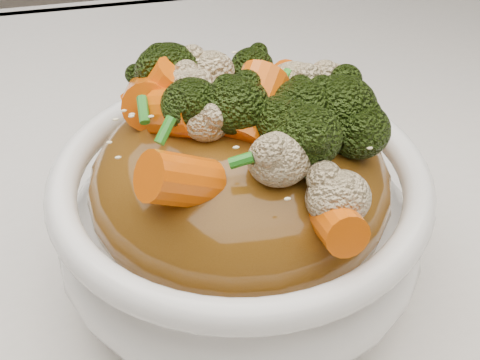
{
  "coord_description": "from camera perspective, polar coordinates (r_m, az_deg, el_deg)",
  "views": [
    {
      "loc": [
        -0.02,
        -0.35,
        1.08
      ],
      "look_at": [
        0.04,
        -0.05,
        0.83
      ],
      "focal_mm": 50.0,
      "sensor_mm": 36.0,
      "label": 1
    }
  ],
  "objects": [
    {
      "name": "scallions",
      "position": [
        0.36,
        -0.0,
        7.8
      ],
      "size": [
        0.17,
        0.17,
        0.02
      ],
      "primitive_type": null,
      "rotation": [
        0.0,
        0.0,
        0.31
      ],
      "color": "#21781B",
      "rests_on": "sauce_base"
    },
    {
      "name": "bowl",
      "position": [
        0.42,
        -0.0,
        -3.61
      ],
      "size": [
        0.29,
        0.29,
        0.09
      ],
      "primitive_type": null,
      "rotation": [
        0.0,
        0.0,
        0.31
      ],
      "color": "white",
      "rests_on": "tablecloth"
    },
    {
      "name": "cauliflower",
      "position": [
        0.36,
        -0.0,
        7.24
      ],
      "size": [
        0.23,
        0.23,
        0.04
      ],
      "primitive_type": null,
      "rotation": [
        0.0,
        0.0,
        0.31
      ],
      "color": "beige",
      "rests_on": "sauce_base"
    },
    {
      "name": "broccoli",
      "position": [
        0.36,
        -0.0,
        7.52
      ],
      "size": [
        0.23,
        0.23,
        0.05
      ],
      "primitive_type": null,
      "rotation": [
        0.0,
        0.0,
        0.31
      ],
      "color": "black",
      "rests_on": "sauce_base"
    },
    {
      "name": "sauce_base",
      "position": [
        0.4,
        -0.0,
        -0.35
      ],
      "size": [
        0.23,
        0.23,
        0.1
      ],
      "primitive_type": "ellipsoid",
      "rotation": [
        0.0,
        0.0,
        0.31
      ],
      "color": "brown",
      "rests_on": "bowl"
    },
    {
      "name": "tablecloth",
      "position": [
        0.5,
        -6.15,
        -6.17
      ],
      "size": [
        1.2,
        0.8,
        0.04
      ],
      "primitive_type": "cube",
      "color": "silver",
      "rests_on": "dining_table"
    },
    {
      "name": "sesame_seeds",
      "position": [
        0.36,
        -0.0,
        7.8
      ],
      "size": [
        0.2,
        0.2,
        0.01
      ],
      "primitive_type": null,
      "rotation": [
        0.0,
        0.0,
        0.31
      ],
      "color": "beige",
      "rests_on": "sauce_base"
    },
    {
      "name": "carrots",
      "position": [
        0.36,
        -0.0,
        7.66
      ],
      "size": [
        0.23,
        0.23,
        0.05
      ],
      "primitive_type": null,
      "rotation": [
        0.0,
        0.0,
        0.31
      ],
      "color": "#DF5A07",
      "rests_on": "sauce_base"
    }
  ]
}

